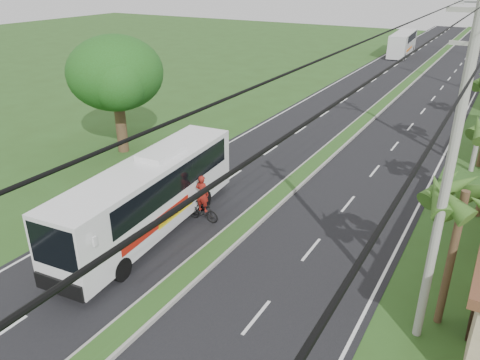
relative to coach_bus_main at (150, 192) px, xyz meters
The scene contains 11 objects.
ground 4.90m from the coach_bus_main, 38.95° to the right, with size 180.00×180.00×0.00m, color #2C4D1C.
road_asphalt 17.65m from the coach_bus_main, 78.57° to the left, with size 14.00×160.00×0.02m, color black.
median_strip 17.64m from the coach_bus_main, 78.57° to the left, with size 1.20×160.00×0.18m.
lane_edge_left 17.60m from the coach_bus_main, 100.62° to the left, with size 0.12×160.00×0.01m, color silver.
lane_edge_right 20.08m from the coach_bus_main, 59.38° to the left, with size 0.12×160.00×0.01m, color silver.
palm_verge_a 12.77m from the coach_bus_main, ahead, with size 2.40×2.40×5.45m.
shade_tree 11.65m from the coach_bus_main, 140.15° to the left, with size 6.30×6.00×7.54m.
utility_pole_a 12.55m from the coach_bus_main, ahead, with size 1.60×0.28×11.00m.
coach_bus_main is the anchor object (origin of this frame).
coach_bus_far 55.70m from the coach_bus_main, 91.36° to the left, with size 2.98×10.64×3.06m.
motorcyclist 2.69m from the coach_bus_main, 52.97° to the left, with size 1.69×0.53×2.39m.
Camera 1 is at (9.49, -11.44, 11.13)m, focal length 35.00 mm.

